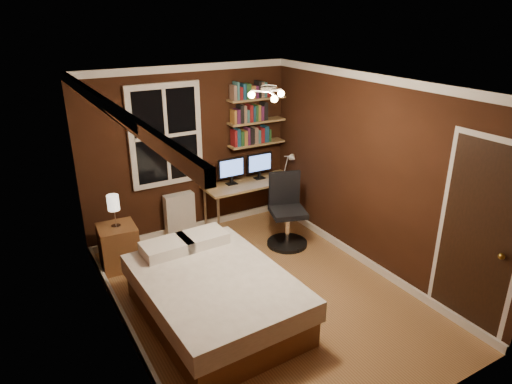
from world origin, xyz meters
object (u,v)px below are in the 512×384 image
desk_lamp (289,165)px  bed (214,295)px  desk (251,186)px  monitor_left (231,171)px  bedside_lamp (114,211)px  radiator (180,215)px  office_chair (287,218)px  nightstand (119,247)px  monitor_right (259,166)px

desk_lamp → bed: bearing=-140.8°
desk → monitor_left: size_ratio=3.43×
bedside_lamp → bed: bearing=-69.3°
desk_lamp → radiator: bearing=169.6°
monitor_left → office_chair: monitor_left is taller
desk_lamp → office_chair: size_ratio=0.42×
nightstand → radiator: bearing=27.0°
nightstand → bedside_lamp: bedside_lamp is taller
radiator → monitor_right: size_ratio=1.55×
monitor_left → monitor_right: same height
bed → monitor_left: bearing=55.5°
bed → nightstand: bed is taller
bedside_lamp → office_chair: size_ratio=0.41×
radiator → office_chair: size_ratio=0.63×
monitor_right → office_chair: 1.05m
nightstand → monitor_left: size_ratio=1.36×
bed → monitor_left: (1.25, 1.97, 0.62)m
radiator → monitor_right: bearing=-4.6°
desk → monitor_right: bearing=20.1°
radiator → office_chair: bearing=-39.7°
bed → radiator: size_ratio=3.05×
monitor_left → monitor_right: bearing=0.0°
bedside_lamp → monitor_left: monitor_left is taller
desk → desk_lamp: size_ratio=3.37×
bedside_lamp → desk: 2.18m
bedside_lamp → radiator: bedside_lamp is taller
desk → radiator: bearing=170.9°
bed → desk: (1.54, 1.89, 0.35)m
bed → monitor_left: size_ratio=4.72×
office_chair → monitor_left: bearing=131.8°
desk → office_chair: bearing=-82.4°
bedside_lamp → desk_lamp: bearing=2.8°
nightstand → office_chair: 2.35m
monitor_right → desk_lamp: size_ratio=0.98×
bed → office_chair: 1.96m
bed → radiator: 2.12m
nightstand → monitor_right: 2.46m
desk → monitor_right: size_ratio=3.43×
monitor_right → nightstand: bearing=-171.7°
desk → desk_lamp: 0.69m
bedside_lamp → desk: bedside_lamp is taller
radiator → office_chair: office_chair is taller
bedside_lamp → office_chair: office_chair is taller
bed → bedside_lamp: (-0.61, 1.62, 0.52)m
monitor_right → monitor_left: bearing=180.0°
nightstand → monitor_left: (1.86, 0.35, 0.62)m
bedside_lamp → radiator: bearing=23.6°
nightstand → bedside_lamp: bearing=0.0°
nightstand → radiator: radiator is taller
bed → desk: desk is taller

